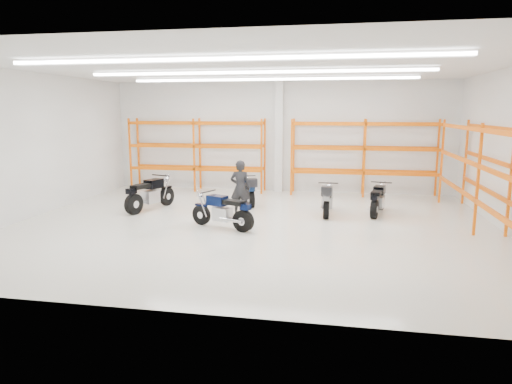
% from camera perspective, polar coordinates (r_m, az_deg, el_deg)
% --- Properties ---
extents(ground, '(14.00, 14.00, 0.00)m').
position_cam_1_polar(ground, '(13.41, -0.49, -4.15)').
color(ground, beige).
rests_on(ground, ground).
extents(room_shell, '(14.02, 12.02, 4.51)m').
position_cam_1_polar(room_shell, '(13.03, -0.49, 10.01)').
color(room_shell, silver).
rests_on(room_shell, ground).
extents(motorcycle_main, '(1.99, 1.01, 1.03)m').
position_cam_1_polar(motorcycle_main, '(12.94, -3.98, -2.51)').
color(motorcycle_main, black).
rests_on(motorcycle_main, ground).
extents(motorcycle_back_a, '(1.03, 2.22, 1.13)m').
position_cam_1_polar(motorcycle_back_a, '(15.69, -13.28, -0.35)').
color(motorcycle_back_a, black).
rests_on(motorcycle_back_a, ground).
extents(motorcycle_back_b, '(0.97, 1.99, 1.05)m').
position_cam_1_polar(motorcycle_back_b, '(16.21, -0.86, 0.16)').
color(motorcycle_back_b, black).
rests_on(motorcycle_back_b, ground).
extents(motorcycle_back_c, '(0.65, 2.03, 1.05)m').
position_cam_1_polar(motorcycle_back_c, '(14.75, 8.88, -0.96)').
color(motorcycle_back_c, black).
rests_on(motorcycle_back_c, ground).
extents(motorcycle_back_d, '(0.81, 1.99, 0.99)m').
position_cam_1_polar(motorcycle_back_d, '(15.17, 14.97, -1.03)').
color(motorcycle_back_d, black).
rests_on(motorcycle_back_d, ground).
extents(standing_man, '(0.66, 0.44, 1.78)m').
position_cam_1_polar(standing_man, '(14.42, -1.97, 0.47)').
color(standing_man, black).
rests_on(standing_man, ground).
extents(structural_column, '(0.32, 0.32, 4.50)m').
position_cam_1_polar(structural_column, '(18.78, 2.90, 6.88)').
color(structural_column, white).
rests_on(structural_column, ground).
extents(pallet_racking_back_left, '(5.67, 0.87, 3.00)m').
position_cam_1_polar(pallet_racking_back_left, '(19.23, -7.39, 5.50)').
color(pallet_racking_back_left, orange).
rests_on(pallet_racking_back_left, ground).
extents(pallet_racking_back_right, '(5.67, 0.87, 3.00)m').
position_cam_1_polar(pallet_racking_back_right, '(18.33, 13.38, 5.09)').
color(pallet_racking_back_right, orange).
rests_on(pallet_racking_back_right, ground).
extents(pallet_racking_side, '(0.87, 9.07, 3.00)m').
position_cam_1_polar(pallet_racking_side, '(13.46, 27.73, 2.59)').
color(pallet_racking_side, orange).
rests_on(pallet_racking_side, ground).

